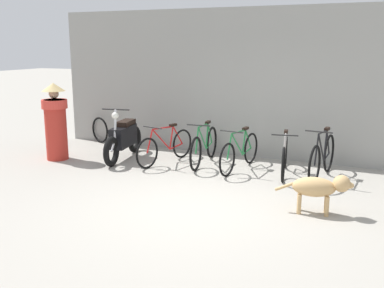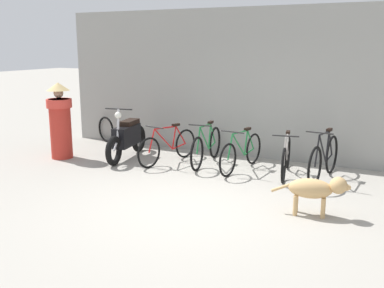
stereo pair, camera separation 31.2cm
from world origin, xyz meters
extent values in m
plane|color=#9E998E|center=(0.00, 0.00, 0.00)|extent=(60.00, 60.00, 0.00)
cube|color=gray|center=(0.00, 3.33, 1.55)|extent=(9.51, 0.20, 3.09)
torus|color=black|center=(-1.68, 1.51, 0.30)|extent=(0.18, 0.60, 0.61)
torus|color=black|center=(-1.43, 2.56, 0.30)|extent=(0.18, 0.60, 0.61)
cylinder|color=red|center=(-1.58, 1.92, 0.50)|extent=(0.15, 0.52, 0.51)
cylinder|color=red|center=(-1.51, 2.22, 0.49)|extent=(0.06, 0.14, 0.46)
cylinder|color=red|center=(-1.57, 1.97, 0.73)|extent=(0.17, 0.61, 0.06)
cylinder|color=red|center=(-1.48, 2.36, 0.28)|extent=(0.12, 0.40, 0.07)
cylinder|color=red|center=(-1.47, 2.42, 0.51)|extent=(0.10, 0.32, 0.43)
cylinder|color=red|center=(-1.66, 1.59, 0.52)|extent=(0.07, 0.19, 0.45)
cube|color=black|center=(-1.50, 2.27, 0.74)|extent=(0.11, 0.19, 0.05)
cylinder|color=black|center=(-1.64, 1.67, 0.78)|extent=(0.45, 0.13, 0.02)
torus|color=black|center=(-0.76, 1.74, 0.33)|extent=(0.11, 0.66, 0.66)
torus|color=black|center=(-0.86, 2.82, 0.33)|extent=(0.11, 0.66, 0.66)
cylinder|color=#1E7238|center=(-0.80, 2.16, 0.55)|extent=(0.08, 0.54, 0.55)
cylinder|color=#1E7238|center=(-0.83, 2.47, 0.53)|extent=(0.04, 0.14, 0.50)
cylinder|color=#1E7238|center=(-0.81, 2.21, 0.79)|extent=(0.09, 0.63, 0.06)
cylinder|color=#1E7238|center=(-0.85, 2.62, 0.31)|extent=(0.07, 0.41, 0.08)
cylinder|color=#1E7238|center=(-0.85, 2.67, 0.55)|extent=(0.06, 0.32, 0.46)
cylinder|color=#1E7238|center=(-0.77, 1.82, 0.57)|extent=(0.05, 0.19, 0.49)
cube|color=black|center=(-0.84, 2.52, 0.81)|extent=(0.09, 0.19, 0.05)
cylinder|color=black|center=(-0.78, 1.90, 0.85)|extent=(0.46, 0.07, 0.02)
torus|color=black|center=(-0.10, 1.63, 0.31)|extent=(0.11, 0.62, 0.62)
torus|color=black|center=(0.03, 2.70, 0.31)|extent=(0.11, 0.62, 0.62)
cylinder|color=#1E7238|center=(-0.05, 2.05, 0.51)|extent=(0.09, 0.53, 0.52)
cylinder|color=#1E7238|center=(-0.01, 2.35, 0.50)|extent=(0.04, 0.14, 0.47)
cylinder|color=#1E7238|center=(-0.04, 2.10, 0.75)|extent=(0.10, 0.62, 0.06)
cylinder|color=#1E7238|center=(0.00, 2.50, 0.29)|extent=(0.07, 0.41, 0.07)
cylinder|color=#1E7238|center=(0.01, 2.55, 0.52)|extent=(0.06, 0.32, 0.44)
cylinder|color=#1E7238|center=(-0.09, 1.71, 0.54)|extent=(0.05, 0.19, 0.46)
cube|color=black|center=(-0.01, 2.41, 0.76)|extent=(0.09, 0.19, 0.05)
cylinder|color=black|center=(-0.08, 1.79, 0.80)|extent=(0.46, 0.08, 0.02)
torus|color=black|center=(0.90, 1.72, 0.31)|extent=(0.15, 0.62, 0.62)
torus|color=black|center=(0.73, 2.69, 0.31)|extent=(0.15, 0.62, 0.62)
cylinder|color=beige|center=(0.83, 2.09, 0.51)|extent=(0.11, 0.48, 0.51)
cylinder|color=beige|center=(0.78, 2.37, 0.50)|extent=(0.05, 0.13, 0.47)
cylinder|color=beige|center=(0.82, 2.14, 0.74)|extent=(0.13, 0.56, 0.06)
cylinder|color=beige|center=(0.76, 2.50, 0.29)|extent=(0.09, 0.37, 0.07)
cylinder|color=beige|center=(0.75, 2.55, 0.52)|extent=(0.08, 0.29, 0.43)
cylinder|color=beige|center=(0.89, 1.79, 0.53)|extent=(0.06, 0.18, 0.46)
cube|color=black|center=(0.77, 2.42, 0.76)|extent=(0.10, 0.19, 0.05)
cylinder|color=black|center=(0.87, 1.86, 0.80)|extent=(0.46, 0.10, 0.02)
torus|color=black|center=(1.43, 1.67, 0.36)|extent=(0.11, 0.71, 0.71)
torus|color=black|center=(1.54, 2.70, 0.36)|extent=(0.11, 0.71, 0.71)
cylinder|color=black|center=(1.47, 2.07, 0.59)|extent=(0.08, 0.51, 0.59)
cylinder|color=black|center=(1.50, 2.36, 0.57)|extent=(0.04, 0.13, 0.54)
cylinder|color=black|center=(1.48, 2.12, 0.86)|extent=(0.09, 0.60, 0.06)
cylinder|color=black|center=(1.52, 2.51, 0.33)|extent=(0.07, 0.39, 0.08)
cylinder|color=black|center=(1.52, 2.56, 0.60)|extent=(0.06, 0.31, 0.50)
cylinder|color=black|center=(1.44, 1.75, 0.61)|extent=(0.05, 0.18, 0.52)
cube|color=black|center=(1.51, 2.42, 0.87)|extent=(0.09, 0.19, 0.05)
cylinder|color=black|center=(1.45, 1.82, 0.91)|extent=(0.46, 0.07, 0.02)
torus|color=black|center=(-2.40, 1.36, 0.30)|extent=(0.21, 0.61, 0.60)
torus|color=black|center=(-2.60, 2.57, 0.30)|extent=(0.21, 0.61, 0.60)
cube|color=black|center=(-2.50, 1.96, 0.48)|extent=(0.42, 0.88, 0.41)
cube|color=black|center=(-2.52, 2.11, 0.74)|extent=(0.33, 0.58, 0.10)
cylinder|color=silver|center=(-2.44, 1.59, 0.79)|extent=(0.07, 0.15, 0.61)
cylinder|color=silver|center=(-2.41, 1.45, 0.39)|extent=(0.07, 0.22, 0.21)
cylinder|color=black|center=(-2.44, 1.63, 1.09)|extent=(0.58, 0.12, 0.03)
sphere|color=silver|center=(-2.44, 1.60, 0.97)|extent=(0.16, 0.16, 0.14)
ellipsoid|color=tan|center=(1.62, 0.41, 0.39)|extent=(0.64, 0.38, 0.28)
cylinder|color=tan|center=(1.79, 0.51, 0.14)|extent=(0.07, 0.07, 0.28)
cylinder|color=tan|center=(1.82, 0.36, 0.14)|extent=(0.07, 0.07, 0.28)
cylinder|color=tan|center=(1.43, 0.45, 0.14)|extent=(0.07, 0.07, 0.28)
cylinder|color=tan|center=(1.45, 0.30, 0.14)|extent=(0.07, 0.07, 0.28)
sphere|color=tan|center=(1.99, 0.47, 0.47)|extent=(0.27, 0.27, 0.24)
ellipsoid|color=tan|center=(2.08, 0.48, 0.45)|extent=(0.14, 0.12, 0.09)
cylinder|color=tan|center=(1.22, 0.34, 0.36)|extent=(0.27, 0.09, 0.15)
cylinder|color=#B72D23|center=(-3.75, 1.39, 0.62)|extent=(0.51, 0.51, 1.25)
cylinder|color=#D63C32|center=(-3.75, 1.39, 1.16)|extent=(0.60, 0.60, 0.18)
sphere|color=tan|center=(-3.75, 1.39, 1.37)|extent=(0.23, 0.23, 0.20)
cone|color=tan|center=(-3.75, 1.39, 1.50)|extent=(0.55, 0.55, 0.16)
torus|color=black|center=(-3.88, 3.08, 0.31)|extent=(0.61, 0.26, 0.63)
camera|label=1|loc=(2.50, -5.78, 2.34)|focal=42.00mm
camera|label=2|loc=(2.78, -5.65, 2.34)|focal=42.00mm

